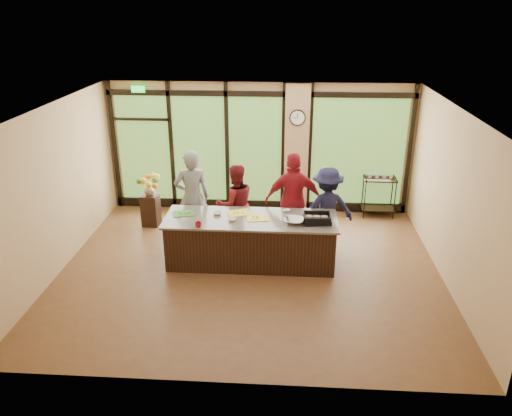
# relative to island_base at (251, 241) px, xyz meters

# --- Properties ---
(floor) EXTENTS (7.00, 7.00, 0.00)m
(floor) POSITION_rel_island_base_xyz_m (0.00, -0.30, -0.44)
(floor) COLOR brown
(floor) RESTS_ON ground
(ceiling) EXTENTS (7.00, 7.00, 0.00)m
(ceiling) POSITION_rel_island_base_xyz_m (0.00, -0.30, 2.56)
(ceiling) COLOR white
(ceiling) RESTS_ON back_wall
(back_wall) EXTENTS (7.00, 0.00, 7.00)m
(back_wall) POSITION_rel_island_base_xyz_m (0.00, 2.70, 1.06)
(back_wall) COLOR tan
(back_wall) RESTS_ON floor
(left_wall) EXTENTS (0.00, 6.00, 6.00)m
(left_wall) POSITION_rel_island_base_xyz_m (-3.50, -0.30, 1.06)
(left_wall) COLOR tan
(left_wall) RESTS_ON floor
(right_wall) EXTENTS (0.00, 6.00, 6.00)m
(right_wall) POSITION_rel_island_base_xyz_m (3.50, -0.30, 1.06)
(right_wall) COLOR tan
(right_wall) RESTS_ON floor
(window_wall) EXTENTS (6.90, 0.12, 3.00)m
(window_wall) POSITION_rel_island_base_xyz_m (0.16, 2.65, 0.95)
(window_wall) COLOR tan
(window_wall) RESTS_ON floor
(island_base) EXTENTS (3.10, 1.00, 0.88)m
(island_base) POSITION_rel_island_base_xyz_m (0.00, 0.00, 0.00)
(island_base) COLOR black
(island_base) RESTS_ON floor
(countertop) EXTENTS (3.20, 1.10, 0.04)m
(countertop) POSITION_rel_island_base_xyz_m (0.00, 0.00, 0.46)
(countertop) COLOR slate
(countertop) RESTS_ON island_base
(wall_clock) EXTENTS (0.36, 0.04, 0.36)m
(wall_clock) POSITION_rel_island_base_xyz_m (0.85, 2.57, 1.81)
(wall_clock) COLOR black
(wall_clock) RESTS_ON window_wall
(cook_left) EXTENTS (0.81, 0.63, 1.95)m
(cook_left) POSITION_rel_island_base_xyz_m (-1.25, 0.84, 0.54)
(cook_left) COLOR slate
(cook_left) RESTS_ON floor
(cook_midleft) EXTENTS (0.99, 0.90, 1.68)m
(cook_midleft) POSITION_rel_island_base_xyz_m (-0.38, 0.85, 0.40)
(cook_midleft) COLOR maroon
(cook_midleft) RESTS_ON floor
(cook_midright) EXTENTS (1.17, 0.55, 1.95)m
(cook_midright) POSITION_rel_island_base_xyz_m (0.79, 0.78, 0.53)
(cook_midright) COLOR maroon
(cook_midright) RESTS_ON floor
(cook_right) EXTENTS (1.20, 0.84, 1.69)m
(cook_right) POSITION_rel_island_base_xyz_m (1.45, 0.74, 0.41)
(cook_right) COLOR #181936
(cook_right) RESTS_ON floor
(roasting_pan) EXTENTS (0.53, 0.43, 0.09)m
(roasting_pan) POSITION_rel_island_base_xyz_m (1.21, -0.11, 0.52)
(roasting_pan) COLOR black
(roasting_pan) RESTS_ON countertop
(mixing_bowl) EXTENTS (0.43, 0.43, 0.09)m
(mixing_bowl) POSITION_rel_island_base_xyz_m (0.80, -0.18, 0.52)
(mixing_bowl) COLOR silver
(mixing_bowl) RESTS_ON countertop
(cutting_board_left) EXTENTS (0.46, 0.40, 0.01)m
(cutting_board_left) POSITION_rel_island_base_xyz_m (-1.28, 0.11, 0.49)
(cutting_board_left) COLOR #367C2D
(cutting_board_left) RESTS_ON countertop
(cutting_board_center) EXTENTS (0.52, 0.46, 0.01)m
(cutting_board_center) POSITION_rel_island_base_xyz_m (-0.24, 0.21, 0.49)
(cutting_board_center) COLOR yellow
(cutting_board_center) RESTS_ON countertop
(cutting_board_right) EXTENTS (0.45, 0.37, 0.01)m
(cutting_board_right) POSITION_rel_island_base_xyz_m (0.13, -0.01, 0.49)
(cutting_board_right) COLOR yellow
(cutting_board_right) RESTS_ON countertop
(prep_bowl_near) EXTENTS (0.18, 0.18, 0.05)m
(prep_bowl_near) POSITION_rel_island_base_xyz_m (-0.64, 0.12, 0.50)
(prep_bowl_near) COLOR white
(prep_bowl_near) RESTS_ON countertop
(prep_bowl_mid) EXTENTS (0.16, 0.16, 0.05)m
(prep_bowl_mid) POSITION_rel_island_base_xyz_m (-0.33, -0.15, 0.50)
(prep_bowl_mid) COLOR white
(prep_bowl_mid) RESTS_ON countertop
(prep_bowl_far) EXTENTS (0.15, 0.15, 0.03)m
(prep_bowl_far) POSITION_rel_island_base_xyz_m (0.65, 0.36, 0.50)
(prep_bowl_far) COLOR white
(prep_bowl_far) RESTS_ON countertop
(red_ramekin) EXTENTS (0.15, 0.15, 0.09)m
(red_ramekin) POSITION_rel_island_base_xyz_m (-0.90, -0.45, 0.52)
(red_ramekin) COLOR #9E0F15
(red_ramekin) RESTS_ON countertop
(flower_stand) EXTENTS (0.38, 0.38, 0.71)m
(flower_stand) POSITION_rel_island_base_xyz_m (-2.35, 1.59, -0.08)
(flower_stand) COLOR black
(flower_stand) RESTS_ON floor
(flower_vase) EXTENTS (0.30, 0.30, 0.24)m
(flower_vase) POSITION_rel_island_base_xyz_m (-2.35, 1.59, 0.39)
(flower_vase) COLOR #8A6C4B
(flower_vase) RESTS_ON flower_stand
(bar_cart) EXTENTS (0.75, 0.44, 1.01)m
(bar_cart) POSITION_rel_island_base_xyz_m (2.77, 2.45, 0.16)
(bar_cart) COLOR black
(bar_cart) RESTS_ON floor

